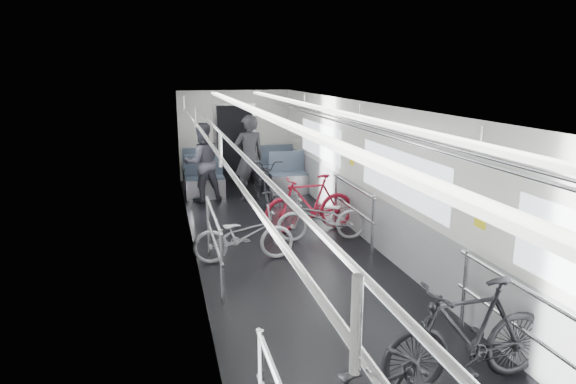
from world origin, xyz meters
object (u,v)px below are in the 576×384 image
Objects in this scene: bike_left_far at (244,235)px; bike_right_near at (468,334)px; person_standing at (249,158)px; bike_right_mid at (322,218)px; bike_aisle at (263,179)px; bike_right_far at (310,203)px; person_seated at (202,163)px.

bike_right_near is at bearing -157.16° from bike_left_far.
bike_left_far is 3.91m from person_standing.
bike_right_mid is (1.49, 0.64, 0.00)m from bike_left_far.
bike_aisle is at bearing -14.99° from bike_left_far.
person_standing is (-0.77, 7.56, 0.45)m from bike_right_near.
bike_right_near is at bearing -3.37° from bike_right_far.
person_standing is (-0.74, 3.15, 0.56)m from bike_right_mid.
bike_right_far reaches higher than bike_left_far.
bike_right_near reaches higher than bike_right_mid.
bike_right_mid is at bearing -65.87° from bike_left_far.
bike_aisle reaches higher than bike_right_mid.
person_seated reaches higher than bike_aisle.
bike_right_mid is at bearing 178.34° from bike_right_near.
bike_right_far is 0.93× the size of bike_aisle.
bike_right_near is (1.52, -3.76, 0.12)m from bike_left_far.
bike_right_near is 0.94× the size of bike_aisle.
bike_right_near is 1.12× the size of bike_right_mid.
person_seated is (-1.35, 0.25, 0.40)m from bike_aisle.
bike_left_far is 0.89× the size of bike_right_near.
bike_left_far is at bearing -53.53° from bike_right_far.
bike_right_mid is at bearing 106.76° from person_seated.
bike_right_far is at bearing 111.10° from person_seated.
person_standing reaches higher than bike_right_mid.
bike_right_far is at bearing -48.38° from bike_left_far.
person_seated reaches higher than bike_right_mid.
bike_right_far is at bearing 178.86° from bike_right_near.
person_seated is (-1.79, 3.30, 0.48)m from bike_right_mid.
bike_right_far is at bearing -169.87° from bike_right_mid.
bike_right_near reaches higher than bike_right_far.
bike_right_far reaches higher than bike_aisle.
bike_right_mid is at bearing 0.38° from bike_right_far.
bike_left_far is 0.88× the size of person_seated.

